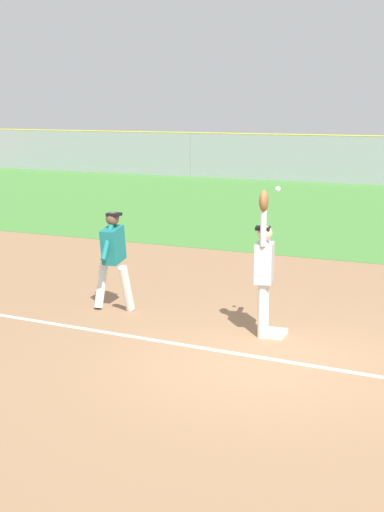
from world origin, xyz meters
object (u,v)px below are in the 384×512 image
object	(u,v)px
fielder	(264,265)
runner	(113,254)
parked_car_green	(338,162)
baseball	(278,189)
first_base	(273,333)

from	to	relation	value
fielder	runner	bearing A→B (deg)	-19.01
parked_car_green	baseball	bearing A→B (deg)	-77.79
baseball	parked_car_green	xyz separation A→B (m)	(-5.42, 25.74, -1.60)
first_base	fielder	world-z (taller)	fielder
runner	parked_car_green	xyz separation A→B (m)	(-2.42, 25.51, -0.32)
first_base	parked_car_green	xyz separation A→B (m)	(-5.39, 25.73, 0.63)
fielder	baseball	xyz separation A→B (m)	(0.17, 0.07, 1.16)
runner	first_base	bearing A→B (deg)	-8.91
first_base	fielder	bearing A→B (deg)	-150.20
baseball	first_base	bearing A→B (deg)	158.53
first_base	runner	world-z (taller)	runner
runner	parked_car_green	distance (m)	25.62
baseball	fielder	bearing A→B (deg)	-158.11
first_base	baseball	size ratio (longest dim) A/B	5.14
runner	parked_car_green	size ratio (longest dim) A/B	0.39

